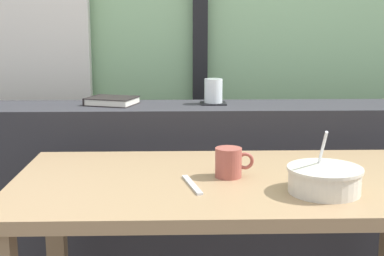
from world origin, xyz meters
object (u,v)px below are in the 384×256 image
object	(u,v)px
breakfast_table	(235,213)
juice_glass	(213,92)
fork_utensil	(192,185)
coaster_square	(213,103)
soup_bowl	(324,180)
closed_book	(112,101)
ceramic_mug	(228,162)

from	to	relation	value
breakfast_table	juice_glass	bearing A→B (deg)	91.74
juice_glass	fork_utensil	world-z (taller)	juice_glass
coaster_square	juice_glass	xyz separation A→B (m)	(0.00, 0.00, 0.05)
juice_glass	soup_bowl	size ratio (longest dim) A/B	0.49
breakfast_table	juice_glass	world-z (taller)	juice_glass
coaster_square	soup_bowl	size ratio (longest dim) A/B	0.51
closed_book	fork_utensil	bearing A→B (deg)	-67.60
coaster_square	closed_book	xyz separation A→B (m)	(-0.40, -0.00, 0.01)
closed_book	juice_glass	bearing A→B (deg)	0.46
closed_book	fork_utensil	xyz separation A→B (m)	(0.30, -0.73, -0.12)
fork_utensil	ceramic_mug	bearing A→B (deg)	24.44
breakfast_table	ceramic_mug	world-z (taller)	ceramic_mug
closed_book	fork_utensil	world-z (taller)	closed_book
breakfast_table	soup_bowl	xyz separation A→B (m)	(0.22, -0.14, 0.14)
closed_book	soup_bowl	xyz separation A→B (m)	(0.64, -0.79, -0.09)
juice_glass	closed_book	distance (m)	0.41
soup_bowl	ceramic_mug	size ratio (longest dim) A/B	1.72
coaster_square	fork_utensil	bearing A→B (deg)	-98.22
closed_book	breakfast_table	bearing A→B (deg)	-57.12
closed_book	ceramic_mug	world-z (taller)	closed_book
breakfast_table	fork_utensil	bearing A→B (deg)	-151.15
breakfast_table	soup_bowl	distance (m)	0.29
closed_book	soup_bowl	world-z (taller)	soup_bowl
fork_utensil	closed_book	bearing A→B (deg)	99.58
juice_glass	ceramic_mug	xyz separation A→B (m)	(0.00, -0.65, -0.12)
soup_bowl	fork_utensil	xyz separation A→B (m)	(-0.34, 0.07, -0.03)
ceramic_mug	breakfast_table	bearing A→B (deg)	-30.69
breakfast_table	juice_glass	distance (m)	0.71
fork_utensil	ceramic_mug	distance (m)	0.14
breakfast_table	fork_utensil	size ratio (longest dim) A/B	7.40
coaster_square	soup_bowl	world-z (taller)	soup_bowl
closed_book	ceramic_mug	size ratio (longest dim) A/B	1.95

